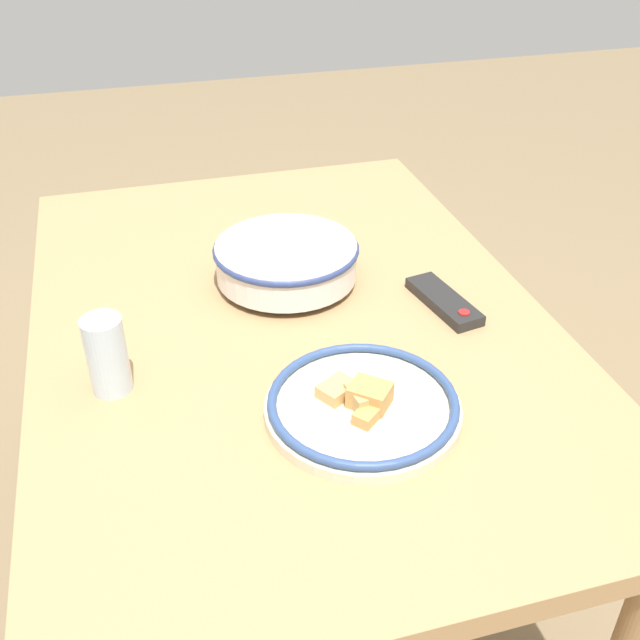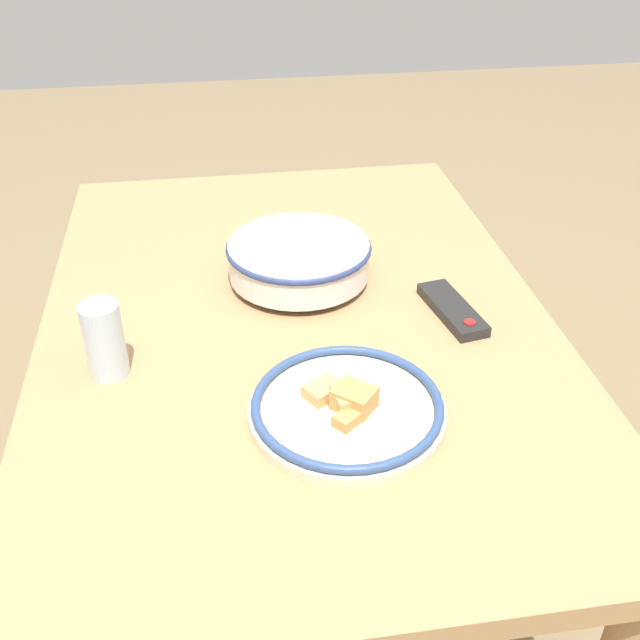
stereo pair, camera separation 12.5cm
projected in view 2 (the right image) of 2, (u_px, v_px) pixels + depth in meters
name	position (u px, v px, depth m)	size (l,w,h in m)	color
ground_plane	(301.00, 570.00, 1.74)	(8.00, 8.00, 0.00)	#7F6B4C
dining_table	(296.00, 350.00, 1.39)	(1.30, 0.90, 0.71)	tan
noodle_bowl	(299.00, 259.00, 1.41)	(0.27, 0.27, 0.08)	silver
food_plate	(347.00, 408.00, 1.10)	(0.29, 0.29, 0.05)	beige
tv_remote	(452.00, 310.00, 1.33)	(0.18, 0.09, 0.02)	black
drinking_glass	(104.00, 340.00, 1.16)	(0.06, 0.06, 0.13)	silver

